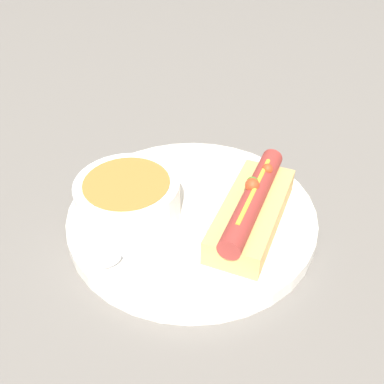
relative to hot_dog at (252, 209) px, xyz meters
name	(u,v)px	position (x,y,z in m)	size (l,w,h in m)	color
ground_plane	(192,222)	(-0.02, 0.07, -0.04)	(4.00, 4.00, 0.00)	slate
dinner_plate	(192,216)	(-0.02, 0.07, -0.03)	(0.30, 0.30, 0.02)	white
hot_dog	(252,209)	(0.00, 0.00, 0.00)	(0.17, 0.10, 0.06)	#DBAD60
soup_bowl	(128,197)	(-0.07, 0.13, 0.00)	(0.12, 0.12, 0.05)	white
spoon	(126,253)	(-0.12, 0.08, -0.02)	(0.14, 0.09, 0.01)	#B7B7BC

